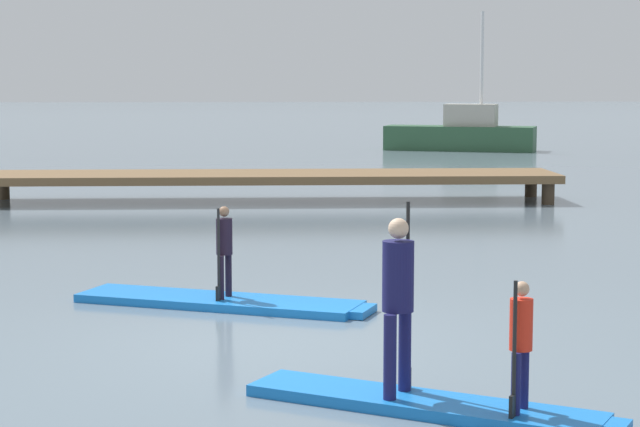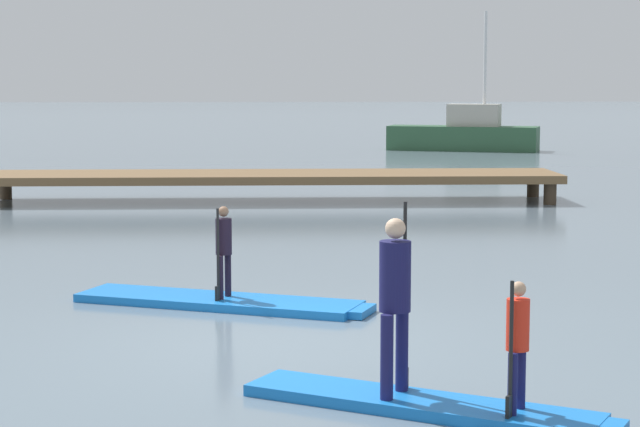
{
  "view_description": "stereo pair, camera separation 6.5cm",
  "coord_description": "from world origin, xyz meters",
  "px_view_note": "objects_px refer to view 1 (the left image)",
  "views": [
    {
      "loc": [
        -0.06,
        -12.07,
        2.77
      ],
      "look_at": [
        0.69,
        3.79,
        0.92
      ],
      "focal_mm": 65.53,
      "sensor_mm": 36.0,
      "label": 1
    },
    {
      "loc": [
        0.01,
        -12.08,
        2.77
      ],
      "look_at": [
        0.69,
        3.79,
        0.92
      ],
      "focal_mm": 65.53,
      "sensor_mm": 36.0,
      "label": 2
    }
  ],
  "objects_px": {
    "paddleboard_near": "(224,302)",
    "paddler_child_front": "(520,340)",
    "paddler_adult": "(398,294)",
    "paddleboard_far": "(431,405)",
    "paddler_child_solo": "(224,247)",
    "trawler_grey_distant": "(462,134)"
  },
  "relations": [
    {
      "from": "paddler_adult",
      "to": "paddler_child_front",
      "type": "xyz_separation_m",
      "value": [
        0.92,
        -0.55,
        -0.27
      ]
    },
    {
      "from": "paddler_child_front",
      "to": "trawler_grey_distant",
      "type": "height_order",
      "value": "trawler_grey_distant"
    },
    {
      "from": "paddler_child_solo",
      "to": "paddleboard_far",
      "type": "distance_m",
      "value": 5.01
    },
    {
      "from": "paddler_child_solo",
      "to": "trawler_grey_distant",
      "type": "xyz_separation_m",
      "value": [
        7.98,
        30.03,
        -0.09
      ]
    },
    {
      "from": "paddler_adult",
      "to": "paddler_child_front",
      "type": "distance_m",
      "value": 1.11
    },
    {
      "from": "paddleboard_far",
      "to": "paddler_child_front",
      "type": "xyz_separation_m",
      "value": [
        0.66,
        -0.39,
        0.64
      ]
    },
    {
      "from": "paddleboard_near",
      "to": "paddler_adult",
      "type": "xyz_separation_m",
      "value": [
        1.62,
        -4.45,
        0.91
      ]
    },
    {
      "from": "paddleboard_near",
      "to": "trawler_grey_distant",
      "type": "bearing_deg",
      "value": 75.09
    },
    {
      "from": "paddler_child_solo",
      "to": "paddler_child_front",
      "type": "xyz_separation_m",
      "value": [
        2.53,
        -4.99,
        -0.04
      ]
    },
    {
      "from": "paddler_adult",
      "to": "paddler_child_front",
      "type": "relative_size",
      "value": 1.49
    },
    {
      "from": "paddler_adult",
      "to": "trawler_grey_distant",
      "type": "distance_m",
      "value": 35.05
    },
    {
      "from": "paddler_adult",
      "to": "paddleboard_near",
      "type": "bearing_deg",
      "value": 110.03
    },
    {
      "from": "paddleboard_far",
      "to": "paddler_child_front",
      "type": "relative_size",
      "value": 2.8
    },
    {
      "from": "paddleboard_far",
      "to": "paddler_child_front",
      "type": "distance_m",
      "value": 1.0
    },
    {
      "from": "paddler_child_solo",
      "to": "paddler_child_front",
      "type": "height_order",
      "value": "paddler_child_solo"
    },
    {
      "from": "paddleboard_near",
      "to": "paddler_adult",
      "type": "bearing_deg",
      "value": -69.97
    },
    {
      "from": "paddler_child_front",
      "to": "trawler_grey_distant",
      "type": "distance_m",
      "value": 35.44
    },
    {
      "from": "paddler_child_solo",
      "to": "paddleboard_far",
      "type": "relative_size",
      "value": 0.37
    },
    {
      "from": "paddleboard_near",
      "to": "trawler_grey_distant",
      "type": "xyz_separation_m",
      "value": [
        7.99,
        30.02,
        0.59
      ]
    },
    {
      "from": "paddleboard_near",
      "to": "paddler_child_front",
      "type": "distance_m",
      "value": 5.65
    },
    {
      "from": "paddler_child_solo",
      "to": "paddleboard_far",
      "type": "bearing_deg",
      "value": -67.81
    },
    {
      "from": "paddleboard_near",
      "to": "paddler_adult",
      "type": "height_order",
      "value": "paddler_adult"
    }
  ]
}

